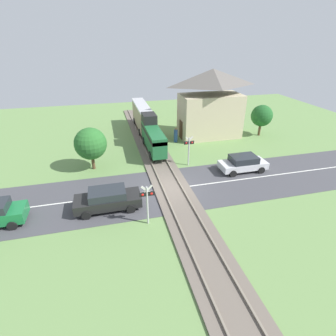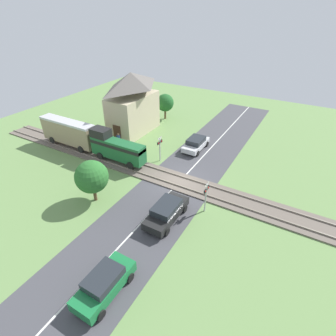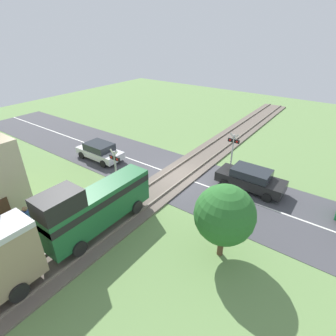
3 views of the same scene
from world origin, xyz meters
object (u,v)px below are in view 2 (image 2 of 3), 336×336
car_near_crossing (167,211)px  crossing_signal_west_approach (206,193)px  car_far_side (196,143)px  station_building (133,104)px  train (89,138)px  crossing_signal_east_approach (160,146)px  car_behind_queue (104,283)px  pedestrian_by_station (119,140)px

car_near_crossing → crossing_signal_west_approach: size_ratio=1.58×
car_far_side → station_building: bearing=87.1°
train → crossing_signal_west_approach: 14.97m
crossing_signal_west_approach → crossing_signal_east_approach: bearing=55.4°
train → car_behind_queue: bearing=-133.4°
car_far_side → train: bearing=124.8°
crossing_signal_west_approach → station_building: bearing=55.4°
car_near_crossing → station_building: size_ratio=0.59×
crossing_signal_west_approach → station_building: (9.68, 14.01, 1.86)m
car_near_crossing → train: bearing=69.0°
car_far_side → station_building: station_building is taller
train → car_behind_queue: 17.32m
station_building → pedestrian_by_station: 5.21m
train → car_near_crossing: size_ratio=3.14×
car_far_side → crossing_signal_east_approach: (-4.23, 2.19, 1.05)m
car_far_side → crossing_signal_east_approach: bearing=152.6°
crossing_signal_west_approach → pedestrian_by_station: crossing_signal_west_approach is taller
crossing_signal_east_approach → train: bearing=108.5°
car_near_crossing → crossing_signal_east_approach: size_ratio=1.58×
station_building → train: bearing=174.0°
car_far_side → crossing_signal_west_approach: crossing_signal_west_approach is taller
car_behind_queue → station_building: station_building is taller
crossing_signal_west_approach → pedestrian_by_station: (5.45, 13.14, -1.05)m
train → car_near_crossing: (-4.83, -12.57, -1.08)m
train → crossing_signal_east_approach: train is taller
car_behind_queue → crossing_signal_west_approach: 9.67m
crossing_signal_west_approach → train: bearing=80.4°
car_far_side → station_building: size_ratio=0.54×
crossing_signal_east_approach → pedestrian_by_station: bearing=85.7°
crossing_signal_east_approach → pedestrian_by_station: 5.98m
car_near_crossing → pedestrian_by_station: pedestrian_by_station is taller
car_far_side → pedestrian_by_station: pedestrian_by_station is taller
station_building → pedestrian_by_station: bearing=-168.3°
crossing_signal_east_approach → crossing_signal_west_approach: bearing=-124.6°
car_near_crossing → crossing_signal_east_approach: (7.34, 5.07, 1.01)m
crossing_signal_west_approach → pedestrian_by_station: 14.26m
train → crossing_signal_east_approach: 7.90m
crossing_signal_east_approach → pedestrian_by_station: (0.45, 5.87, -1.05)m
pedestrian_by_station → station_building: bearing=11.7°
train → car_behind_queue: (-11.87, -12.57, -1.05)m
car_near_crossing → station_building: station_building is taller
car_near_crossing → car_behind_queue: bearing=180.0°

